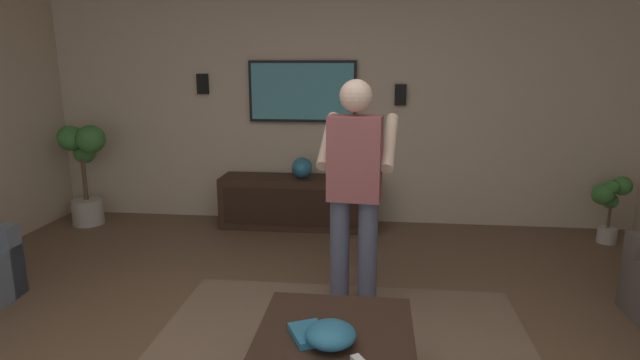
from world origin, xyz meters
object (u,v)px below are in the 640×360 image
object	(u,v)px
potted_plant_short	(610,200)
bowl	(331,335)
media_console	(300,202)
vase_round	(302,168)
coffee_table	(334,359)
potted_plant_tall	(84,166)
wall_speaker_right	(203,84)
wall_speaker_left	(400,95)
book	(309,334)
tv	(302,91)
person_standing	(355,183)

from	to	relation	value
potted_plant_short	bowl	distance (m)	3.79
media_console	vase_round	world-z (taller)	vase_round
coffee_table	media_console	size ratio (longest dim) A/B	0.59
media_console	potted_plant_tall	distance (m)	2.38
coffee_table	wall_speaker_right	bearing A→B (deg)	28.23
potted_plant_tall	wall_speaker_left	size ratio (longest dim) A/B	5.01
coffee_table	wall_speaker_left	world-z (taller)	wall_speaker_left
potted_plant_tall	bowl	size ratio (longest dim) A/B	4.42
potted_plant_tall	book	size ratio (longest dim) A/B	5.01
coffee_table	wall_speaker_left	bearing A→B (deg)	-7.53
tv	vase_round	world-z (taller)	tv
coffee_table	potted_plant_tall	world-z (taller)	potted_plant_tall
potted_plant_short	book	size ratio (longest dim) A/B	3.05
person_standing	wall_speaker_right	xyz separation A→B (m)	(2.08, 1.78, 0.59)
vase_round	tv	bearing A→B (deg)	6.05
bowl	wall_speaker_right	bearing A→B (deg)	27.72
bowl	vase_round	xyz separation A→B (m)	(3.01, 0.58, 0.20)
wall_speaker_right	media_console	bearing A→B (deg)	-102.89
coffee_table	bowl	world-z (taller)	bowl
bowl	potted_plant_short	bearing A→B (deg)	-40.99
person_standing	potted_plant_short	size ratio (longest dim) A/B	2.44
coffee_table	person_standing	bearing A→B (deg)	-2.22
person_standing	tv	bearing A→B (deg)	23.37
media_console	wall_speaker_right	xyz separation A→B (m)	(0.25, 1.11, 1.25)
wall_speaker_right	potted_plant_tall	bearing A→B (deg)	108.05
coffee_table	book	xyz separation A→B (m)	(0.01, 0.13, 0.12)
coffee_table	tv	world-z (taller)	tv
coffee_table	potted_plant_tall	distance (m)	4.11
media_console	potted_plant_short	bearing A→B (deg)	87.05
potted_plant_tall	bowl	xyz separation A→B (m)	(-2.87, -2.96, -0.20)
vase_round	wall_speaker_right	xyz separation A→B (m)	(0.26, 1.14, 0.86)
coffee_table	potted_plant_short	size ratio (longest dim) A/B	1.49
potted_plant_short	coffee_table	bearing A→B (deg)	138.65
bowl	wall_speaker_left	distance (m)	3.44
coffee_table	book	world-z (taller)	book
media_console	wall_speaker_right	distance (m)	1.69
potted_plant_tall	wall_speaker_left	xyz separation A→B (m)	(0.40, -3.39, 0.76)
tv	book	bearing A→B (deg)	8.80
person_standing	vase_round	size ratio (longest dim) A/B	7.45
potted_plant_short	bowl	world-z (taller)	potted_plant_short
person_standing	vase_round	xyz separation A→B (m)	(1.81, 0.64, -0.27)
tv	vase_round	xyz separation A→B (m)	(-0.25, -0.03, -0.79)
potted_plant_tall	wall_speaker_left	bearing A→B (deg)	-83.23
potted_plant_short	wall_speaker_left	size ratio (longest dim) A/B	3.05
wall_speaker_left	media_console	bearing A→B (deg)	103.62
coffee_table	media_console	world-z (taller)	media_console
coffee_table	wall_speaker_left	distance (m)	3.44
media_console	vase_round	xyz separation A→B (m)	(-0.01, -0.03, 0.39)
bowl	wall_speaker_right	world-z (taller)	wall_speaker_right
coffee_table	wall_speaker_right	world-z (taller)	wall_speaker_right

